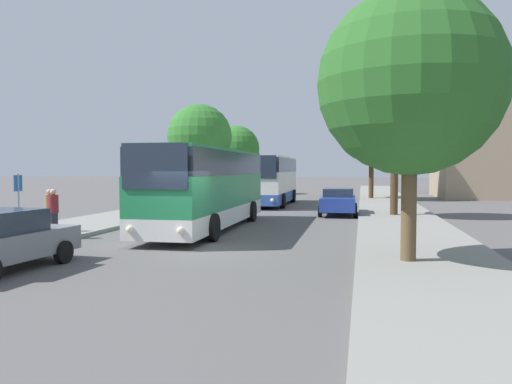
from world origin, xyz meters
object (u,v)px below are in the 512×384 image
Objects in this scene: pedestrian_waiting_near at (49,210)px; tree_left_far at (237,149)px; tree_left_near at (200,137)px; tree_right_far at (411,83)px; bus_front at (208,187)px; parked_car_right_near at (338,201)px; bus_stop_sign at (18,196)px; tree_right_near at (395,117)px; bus_middle at (271,179)px; tree_right_mid at (372,126)px; pedestrian_walking_back at (54,212)px.

tree_left_far reaches higher than pedestrian_waiting_near.
tree_left_near is 27.38m from tree_right_far.
tree_left_far is (-6.25, 29.64, 2.86)m from bus_front.
tree_left_far is 0.97× the size of tree_right_far.
tree_left_far is (-11.40, 21.86, 3.89)m from parked_car_right_near.
tree_right_far is at bearing 98.87° from parked_car_right_near.
pedestrian_waiting_near is (0.72, 0.83, -0.58)m from bus_stop_sign.
bus_stop_sign reaches higher than pedestrian_waiting_near.
tree_right_near is 1.04× the size of tree_right_far.
tree_left_far is (-0.21, 12.59, -0.43)m from tree_left_near.
bus_front is 1.56× the size of tree_left_near.
bus_middle is at bearing -19.58° from tree_left_near.
bus_middle is 1.46× the size of tree_right_far.
bus_stop_sign is 1.36× the size of pedestrian_waiting_near.
tree_right_far is at bearing -91.95° from tree_right_near.
tree_right_mid is at bearing 93.34° from tree_right_near.
tree_right_mid is at bearing -176.82° from pedestrian_waiting_near.
pedestrian_walking_back is 29.76m from tree_right_mid.
bus_stop_sign is 0.30× the size of tree_left_near.
bus_middle is at bearing 88.92° from bus_front.
bus_stop_sign is at bearing -11.89° from pedestrian_waiting_near.
bus_front is at bearing 55.58° from parked_car_right_near.
tree_right_far is (7.58, -21.54, 2.98)m from bus_middle.
tree_left_far is at bearing -63.36° from parked_car_right_near.
tree_left_near reaches higher than tree_right_far.
pedestrian_walking_back is 0.24× the size of tree_right_far.
parked_car_right_near is at bearing -61.92° from pedestrian_walking_back.
bus_middle is at bearing 71.94° from bus_stop_sign.
tree_left_near is 12.60m from tree_left_far.
tree_right_mid is (7.13, 7.89, 4.36)m from bus_middle.
tree_left_far is 0.76× the size of tree_right_mid.
bus_stop_sign is at bearing -109.34° from bus_middle.
bus_front is 10.57m from tree_right_far.
bus_front is 6.90× the size of pedestrian_walking_back.
tree_right_near is (12.76, 11.14, 4.33)m from pedestrian_walking_back.
tree_right_mid is 1.28× the size of tree_right_far.
tree_right_mid is at bearing 46.61° from bus_middle.
tree_right_far reaches higher than bus_front.
tree_left_far is at bearing 122.51° from tree_right_near.
pedestrian_waiting_near is at bearing 49.09° from bus_stop_sign.
tree_left_near is at bearing -149.13° from pedestrian_waiting_near.
tree_right_mid is at bearing 71.63° from bus_front.
bus_front is 30.43m from tree_left_far.
pedestrian_waiting_near is at bearing -88.49° from tree_left_far.
pedestrian_walking_back is at bearing 167.92° from tree_right_far.
tree_left_near is 14.46m from tree_right_mid.
tree_right_near is (13.49, 10.31, 4.35)m from pedestrian_waiting_near.
bus_front is 2.76× the size of parked_car_right_near.
tree_right_mid reaches higher than tree_left_near.
tree_right_mid reaches higher than tree_right_far.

